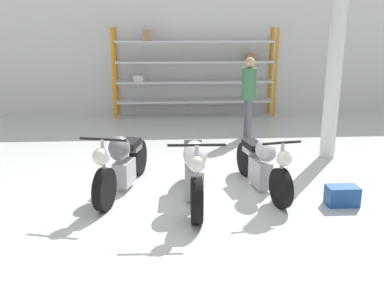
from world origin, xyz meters
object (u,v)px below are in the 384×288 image
motorcycle_silver (262,164)px  toolbox (342,196)px  motorcycle_grey (122,163)px  shelving_rack (194,71)px  person_browsing (249,91)px  motorcycle_white (194,171)px

motorcycle_silver → toolbox: bearing=47.0°
motorcycle_grey → toolbox: motorcycle_grey is taller
shelving_rack → person_browsing: shelving_rack is taller
motorcycle_grey → motorcycle_white: 1.15m
shelving_rack → person_browsing: size_ratio=2.49×
motorcycle_silver → motorcycle_white: bearing=-82.4°
motorcycle_silver → toolbox: size_ratio=4.39×
motorcycle_white → toolbox: motorcycle_white is taller
motorcycle_silver → shelving_rack: bearing=176.4°
motorcycle_grey → motorcycle_white: motorcycle_white is taller
motorcycle_white → motorcycle_silver: motorcycle_white is taller
motorcycle_white → person_browsing: bearing=159.6°
toolbox → person_browsing: bearing=99.1°
motorcycle_silver → person_browsing: person_browsing is taller
shelving_rack → motorcycle_white: bearing=-93.7°
shelving_rack → motorcycle_white: 6.12m
shelving_rack → person_browsing: (1.06, -2.51, -0.20)m
person_browsing → toolbox: (0.62, -3.85, -0.92)m
motorcycle_silver → motorcycle_grey: bearing=-102.5°
motorcycle_grey → motorcycle_silver: size_ratio=1.06×
motorcycle_silver → person_browsing: bearing=162.9°
motorcycle_white → toolbox: size_ratio=4.71×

